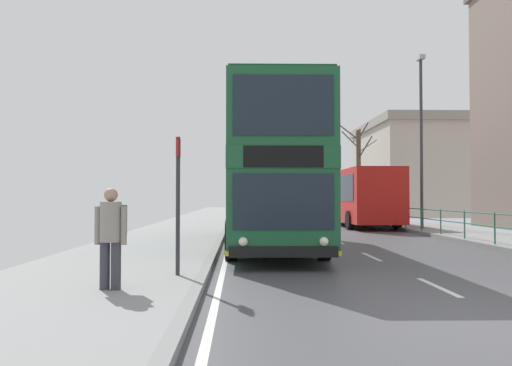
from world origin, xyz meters
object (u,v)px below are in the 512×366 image
object	(u,v)px
double_decker_bus_main	(272,173)
background_bus_far_lane	(359,196)
bus_stop_sign_near	(178,190)
street_lamp_far_side	(421,129)
bare_tree_far_00	(358,169)
background_building_01	(434,169)
pedestrian_with_backpack	(112,231)

from	to	relation	value
double_decker_bus_main	background_bus_far_lane	size ratio (longest dim) A/B	1.16
double_decker_bus_main	bus_stop_sign_near	world-z (taller)	double_decker_bus_main
double_decker_bus_main	bus_stop_sign_near	bearing A→B (deg)	-108.29
street_lamp_far_side	background_bus_far_lane	bearing A→B (deg)	114.01
bus_stop_sign_near	street_lamp_far_side	distance (m)	17.66
bare_tree_far_00	background_building_01	size ratio (longest dim) A/B	0.53
double_decker_bus_main	street_lamp_far_side	xyz separation A→B (m)	(7.58, 7.72, 2.48)
background_bus_far_lane	background_building_01	size ratio (longest dim) A/B	0.69
background_bus_far_lane	street_lamp_far_side	world-z (taller)	street_lamp_far_side
bus_stop_sign_near	bare_tree_far_00	distance (m)	31.41
background_bus_far_lane	double_decker_bus_main	bearing A→B (deg)	-114.82
double_decker_bus_main	pedestrian_with_backpack	size ratio (longest dim) A/B	6.83
double_decker_bus_main	pedestrian_with_backpack	world-z (taller)	double_decker_bus_main
bus_stop_sign_near	street_lamp_far_side	world-z (taller)	street_lamp_far_side
double_decker_bus_main	street_lamp_far_side	size ratio (longest dim) A/B	1.35
background_bus_far_lane	street_lamp_far_side	xyz separation A→B (m)	(1.97, -4.42, 3.19)
double_decker_bus_main	bare_tree_far_00	bearing A→B (deg)	70.66
pedestrian_with_backpack	street_lamp_far_side	size ratio (longest dim) A/B	0.20
double_decker_bus_main	bus_stop_sign_near	xyz separation A→B (m)	(-2.20, -6.65, -0.62)
background_bus_far_lane	pedestrian_with_backpack	distance (m)	22.09
bare_tree_far_00	background_building_01	distance (m)	10.78
bare_tree_far_00	street_lamp_far_side	bearing A→B (deg)	-91.80
double_decker_bus_main	street_lamp_far_side	world-z (taller)	street_lamp_far_side
bus_stop_sign_near	background_bus_far_lane	bearing A→B (deg)	67.42
pedestrian_with_backpack	background_building_01	world-z (taller)	background_building_01
pedestrian_with_backpack	bare_tree_far_00	size ratio (longest dim) A/B	0.22
background_bus_far_lane	pedestrian_with_backpack	world-z (taller)	background_bus_far_lane
background_bus_far_lane	bare_tree_far_00	world-z (taller)	bare_tree_far_00
pedestrian_with_backpack	background_bus_far_lane	bearing A→B (deg)	66.80
background_building_01	street_lamp_far_side	bearing A→B (deg)	-111.96
background_bus_far_lane	bare_tree_far_00	bearing A→B (deg)	77.26
background_bus_far_lane	background_building_01	distance (m)	20.81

